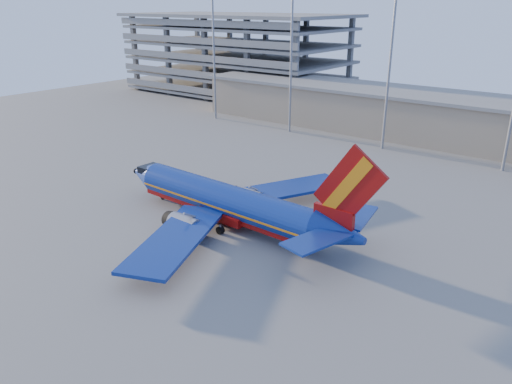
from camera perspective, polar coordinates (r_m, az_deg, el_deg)
ground at (r=52.47m, az=-2.16°, el=-6.89°), size 220.00×220.00×0.00m
terminal_building at (r=97.54m, az=25.49°, el=6.99°), size 122.00×16.00×8.50m
parking_garage at (r=143.54m, az=-2.13°, el=15.85°), size 62.00×32.00×21.40m
light_mast_row at (r=85.36m, az=21.58°, el=14.90°), size 101.60×1.60×28.65m
aircraft_main at (r=57.73m, az=-2.80°, el=-1.30°), size 36.74×35.35×12.44m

